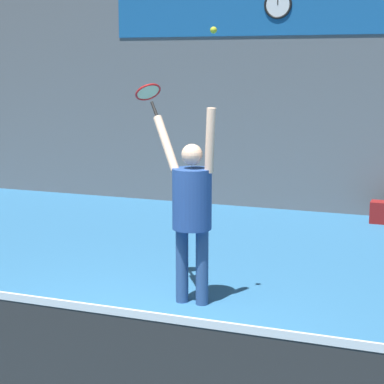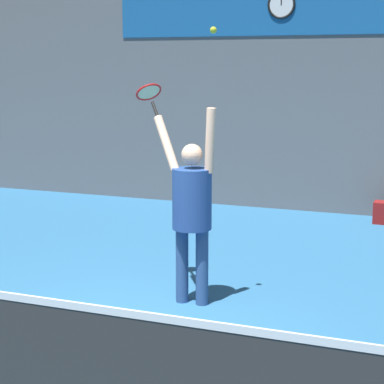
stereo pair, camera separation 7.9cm
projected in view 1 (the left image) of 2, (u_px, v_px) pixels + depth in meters
name	position (u px, v px, depth m)	size (l,w,h in m)	color
ground_plane	(114.00, 346.00, 6.08)	(18.00, 18.00, 0.00)	teal
back_wall	(286.00, 60.00, 11.42)	(18.00, 0.10, 5.00)	slate
sponsor_banner	(286.00, 4.00, 11.21)	(6.03, 0.02, 0.97)	#195B9E
scoreboard_clock	(278.00, 5.00, 11.24)	(0.46, 0.04, 0.46)	white
court_net	(12.00, 358.00, 4.64)	(7.10, 0.07, 1.06)	#333333
tennis_player	(192.00, 204.00, 7.00)	(0.81, 0.50, 2.02)	#2D4C7F
tennis_racket	(149.00, 94.00, 7.36)	(0.36, 0.37, 0.36)	black
tennis_ball	(214.00, 30.00, 6.53)	(0.07, 0.07, 0.07)	#CCDB2D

